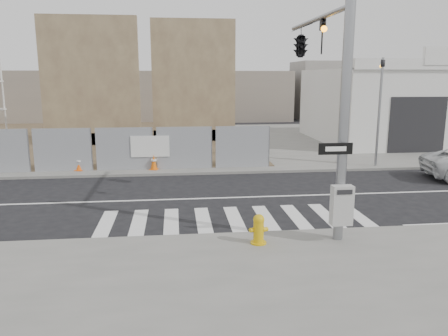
{
  "coord_description": "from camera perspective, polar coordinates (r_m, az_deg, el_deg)",
  "views": [
    {
      "loc": [
        -1.82,
        -15.58,
        4.42
      ],
      "look_at": [
        -0.2,
        -1.23,
        1.4
      ],
      "focal_mm": 35.0,
      "sensor_mm": 36.0,
      "label": 1
    }
  ],
  "objects": [
    {
      "name": "ground",
      "position": [
        16.29,
        0.22,
        -3.93
      ],
      "size": [
        100.0,
        100.0,
        0.0
      ],
      "primitive_type": "plane",
      "color": "black",
      "rests_on": "ground"
    },
    {
      "name": "traffic_cone_c",
      "position": [
        21.5,
        -18.42,
        0.61
      ],
      "size": [
        0.45,
        0.45,
        0.71
      ],
      "rotation": [
        0.0,
        0.0,
        -0.27
      ],
      "color": "#F1590C",
      "rests_on": "sidewalk_far"
    },
    {
      "name": "concrete_wall_left",
      "position": [
        29.14,
        -16.9,
        9.26
      ],
      "size": [
        6.0,
        1.3,
        8.0
      ],
      "color": "brown",
      "rests_on": "sidewalk_far"
    },
    {
      "name": "sidewalk_far",
      "position": [
        29.95,
        -2.89,
        3.42
      ],
      "size": [
        50.0,
        20.0,
        0.12
      ],
      "primitive_type": "cube",
      "color": "slate",
      "rests_on": "ground"
    },
    {
      "name": "concrete_wall_right",
      "position": [
        29.71,
        -3.94,
        9.77
      ],
      "size": [
        5.5,
        1.3,
        8.0
      ],
      "color": "brown",
      "rests_on": "sidewalk_far"
    },
    {
      "name": "far_signal_pole",
      "position": [
        22.46,
        19.73,
        8.74
      ],
      "size": [
        0.16,
        0.2,
        5.6
      ],
      "color": "gray",
      "rests_on": "sidewalk_far"
    },
    {
      "name": "fire_hydrant",
      "position": [
        11.57,
        4.54,
        -7.96
      ],
      "size": [
        0.55,
        0.55,
        0.8
      ],
      "rotation": [
        0.0,
        0.0,
        0.42
      ],
      "color": "gold",
      "rests_on": "sidewalk_near"
    },
    {
      "name": "traffic_cone_d",
      "position": [
        20.87,
        -9.16,
        0.73
      ],
      "size": [
        0.45,
        0.45,
        0.71
      ],
      "rotation": [
        0.0,
        0.0,
        -0.28
      ],
      "color": "#E5600C",
      "rests_on": "sidewalk_far"
    },
    {
      "name": "auto_shop",
      "position": [
        32.69,
        22.73,
        7.6
      ],
      "size": [
        12.0,
        10.2,
        5.95
      ],
      "color": "silver",
      "rests_on": "sidewalk_far"
    },
    {
      "name": "signal_pole",
      "position": [
        14.21,
        11.55,
        13.04
      ],
      "size": [
        0.96,
        5.87,
        7.0
      ],
      "color": "gray",
      "rests_on": "sidewalk_near"
    },
    {
      "name": "utility_pole_right",
      "position": [
        22.67,
        15.53,
        13.38
      ],
      "size": [
        1.6,
        0.28,
        10.0
      ],
      "color": "#513725",
      "rests_on": "sidewalk_far"
    }
  ]
}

